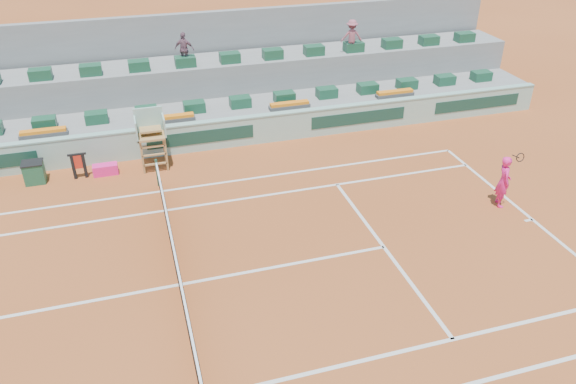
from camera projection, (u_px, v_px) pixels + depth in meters
name	position (u px, v px, depth m)	size (l,w,h in m)	color
ground	(179.00, 285.00, 16.04)	(90.00, 90.00, 0.00)	#93421C
seating_tier_lower	(147.00, 122.00, 24.56)	(36.00, 4.00, 1.20)	gray
seating_tier_upper	(143.00, 94.00, 25.52)	(36.00, 2.40, 2.60)	gray
stadium_back_wall	(138.00, 64.00, 26.38)	(36.00, 0.40, 4.40)	gray
player_bag	(105.00, 169.00, 21.60)	(0.93, 0.41, 0.41)	#FF2183
spectator_mid	(184.00, 49.00, 24.54)	(0.87, 0.36, 1.48)	#7C5362
spectator_right	(352.00, 36.00, 26.26)	(0.99, 0.57, 1.54)	#984C57
court_lines	(179.00, 285.00, 16.04)	(23.89, 11.09, 0.01)	silver
tennis_net	(177.00, 270.00, 15.77)	(0.10, 11.97, 1.10)	black
advertising_hoarding	(152.00, 142.00, 22.73)	(36.00, 0.34, 1.26)	#94BBAB
umpire_chair	(151.00, 131.00, 21.44)	(1.10, 0.90, 2.40)	#9E703B
seat_row_lower	(146.00, 112.00, 23.40)	(32.90, 0.60, 0.44)	#18482F
seat_row_upper	(139.00, 66.00, 24.25)	(32.90, 0.60, 0.44)	#18482F
flower_planters	(110.00, 125.00, 22.41)	(26.80, 0.36, 0.28)	#474747
drink_cooler_a	(34.00, 172.00, 20.95)	(0.76, 0.66, 0.84)	#1A4E33
towel_rack	(78.00, 164.00, 21.15)	(0.67, 0.11, 1.03)	black
tennis_player	(504.00, 181.00, 19.31)	(0.65, 0.96, 2.28)	#FF2183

